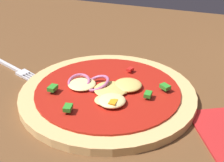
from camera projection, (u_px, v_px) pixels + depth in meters
name	position (u px, v px, depth m)	size (l,w,h in m)	color
dining_table	(127.00, 125.00, 0.49)	(1.49, 1.06, 0.03)	brown
pizza	(108.00, 94.00, 0.52)	(0.27, 0.27, 0.03)	tan
fork	(12.00, 67.00, 0.61)	(0.16, 0.08, 0.01)	silver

